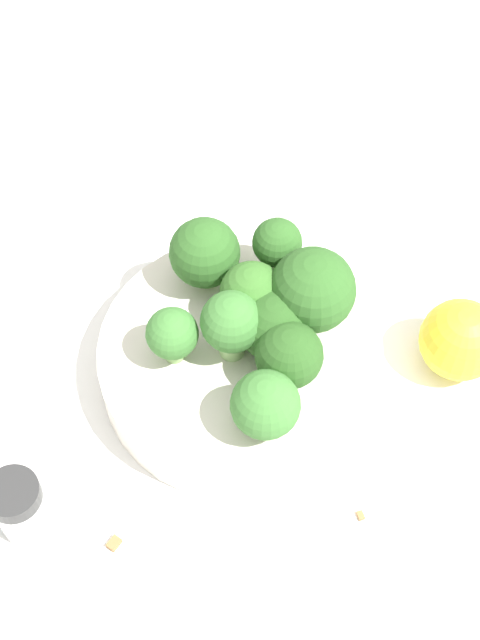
# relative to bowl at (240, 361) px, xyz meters

# --- Properties ---
(ground_plane) EXTENTS (3.00, 3.00, 0.00)m
(ground_plane) POSITION_rel_bowl_xyz_m (0.00, 0.00, -0.02)
(ground_plane) COLOR white
(bowl) EXTENTS (0.20, 0.20, 0.04)m
(bowl) POSITION_rel_bowl_xyz_m (0.00, 0.00, 0.00)
(bowl) COLOR silver
(bowl) RESTS_ON ground_plane
(broccoli_floret_0) EXTENTS (0.05, 0.05, 0.05)m
(broccoli_floret_0) POSITION_rel_bowl_xyz_m (0.06, -0.01, 0.05)
(broccoli_floret_0) COLOR #7A9E5B
(broccoli_floret_0) RESTS_ON bowl
(broccoli_floret_1) EXTENTS (0.06, 0.06, 0.07)m
(broccoli_floret_1) POSITION_rel_bowl_xyz_m (0.00, 0.05, 0.06)
(broccoli_floret_1) COLOR #84AD66
(broccoli_floret_1) RESTS_ON bowl
(broccoli_floret_2) EXTENTS (0.05, 0.05, 0.06)m
(broccoli_floret_2) POSITION_rel_bowl_xyz_m (-0.06, 0.00, 0.05)
(broccoli_floret_2) COLOR #8EB770
(broccoli_floret_2) RESTS_ON bowl
(broccoli_floret_3) EXTENTS (0.05, 0.05, 0.05)m
(broccoli_floret_3) POSITION_rel_bowl_xyz_m (0.04, 0.02, 0.05)
(broccoli_floret_3) COLOR #7A9E5B
(broccoli_floret_3) RESTS_ON bowl
(broccoli_floret_4) EXTENTS (0.04, 0.04, 0.06)m
(broccoli_floret_4) POSITION_rel_bowl_xyz_m (-0.05, 0.05, 0.05)
(broccoli_floret_4) COLOR #8EB770
(broccoli_floret_4) RESTS_ON bowl
(broccoli_floret_5) EXTENTS (0.04, 0.04, 0.06)m
(broccoli_floret_5) POSITION_rel_bowl_xyz_m (0.00, -0.01, 0.05)
(broccoli_floret_5) COLOR #8EB770
(broccoli_floret_5) RESTS_ON bowl
(broccoli_floret_6) EXTENTS (0.04, 0.04, 0.05)m
(broccoli_floret_6) POSITION_rel_bowl_xyz_m (-0.01, -0.04, 0.05)
(broccoli_floret_6) COLOR #84AD66
(broccoli_floret_6) RESTS_ON bowl
(broccoli_floret_7) EXTENTS (0.05, 0.05, 0.05)m
(broccoli_floret_7) POSITION_rel_bowl_xyz_m (0.01, 0.02, 0.04)
(broccoli_floret_7) COLOR #84AD66
(broccoli_floret_7) RESTS_ON bowl
(broccoli_floret_8) EXTENTS (0.04, 0.04, 0.06)m
(broccoli_floret_8) POSITION_rel_bowl_xyz_m (-0.02, 0.02, 0.05)
(broccoli_floret_8) COLOR #8EB770
(broccoli_floret_8) RESTS_ON bowl
(pepper_shaker) EXTENTS (0.03, 0.03, 0.06)m
(pepper_shaker) POSITION_rel_bowl_xyz_m (0.05, -0.17, 0.01)
(pepper_shaker) COLOR silver
(pepper_shaker) RESTS_ON ground_plane
(lemon_wedge) EXTENTS (0.06, 0.06, 0.06)m
(lemon_wedge) POSITION_rel_bowl_xyz_m (0.05, 0.15, 0.01)
(lemon_wedge) COLOR yellow
(lemon_wedge) RESTS_ON ground_plane
(almond_crumb_0) EXTENTS (0.01, 0.01, 0.01)m
(almond_crumb_0) POSITION_rel_bowl_xyz_m (0.06, 0.16, -0.01)
(almond_crumb_0) COLOR #AD7F4C
(almond_crumb_0) RESTS_ON ground_plane
(almond_crumb_1) EXTENTS (0.01, 0.00, 0.01)m
(almond_crumb_1) POSITION_rel_bowl_xyz_m (0.13, 0.03, -0.02)
(almond_crumb_1) COLOR olive
(almond_crumb_1) RESTS_ON ground_plane
(almond_crumb_2) EXTENTS (0.01, 0.01, 0.01)m
(almond_crumb_2) POSITION_rel_bowl_xyz_m (0.09, -0.13, -0.01)
(almond_crumb_2) COLOR olive
(almond_crumb_2) RESTS_ON ground_plane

